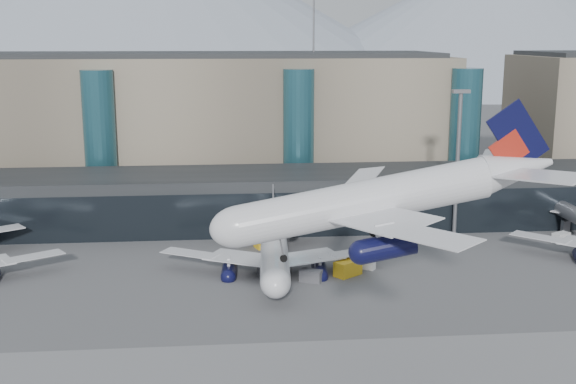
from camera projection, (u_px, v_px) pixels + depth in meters
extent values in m
plane|color=#515154|center=(324.00, 360.00, 78.42)|extent=(900.00, 900.00, 0.00)
cube|color=black|center=(281.00, 198.00, 133.80)|extent=(170.00, 18.00, 10.00)
cube|color=black|center=(285.00, 215.00, 125.36)|extent=(170.00, 0.40, 8.00)
cylinder|color=slate|center=(286.00, 217.00, 123.27)|extent=(2.80, 14.00, 2.80)
cube|color=slate|center=(286.00, 234.00, 123.91)|extent=(1.20, 1.20, 2.40)
cylinder|color=slate|center=(567.00, 211.00, 127.75)|extent=(2.80, 14.00, 2.80)
cube|color=slate|center=(565.00, 227.00, 128.39)|extent=(1.20, 1.20, 2.40)
cube|color=gray|center=(157.00, 125.00, 160.58)|extent=(130.00, 30.00, 30.00)
cube|color=black|center=(154.00, 55.00, 157.30)|extent=(123.50, 28.00, 1.00)
cylinder|color=#225260|center=(100.00, 141.00, 144.33)|extent=(6.40, 6.40, 28.00)
cylinder|color=#225260|center=(299.00, 138.00, 147.91)|extent=(6.40, 6.40, 28.00)
cylinder|color=#225260|center=(464.00, 136.00, 151.05)|extent=(6.40, 6.40, 28.00)
cylinder|color=slate|center=(314.00, 20.00, 158.84)|extent=(0.40, 0.40, 16.00)
cone|color=gray|center=(137.00, 1.00, 431.18)|extent=(400.00, 400.00, 110.00)
cone|color=gray|center=(492.00, 23.00, 453.55)|extent=(340.00, 340.00, 85.00)
cylinder|color=slate|center=(457.00, 165.00, 125.17)|extent=(0.70, 0.70, 25.00)
cube|color=slate|center=(461.00, 91.00, 122.46)|extent=(3.00, 1.20, 0.60)
cylinder|color=silver|center=(383.00, 185.00, 66.71)|extent=(23.54, 4.45, 3.89)
ellipsoid|color=silver|center=(256.00, 188.00, 65.38)|extent=(5.53, 4.02, 3.89)
cone|color=silver|center=(538.00, 179.00, 68.37)|extent=(6.79, 4.05, 3.89)
cube|color=silver|center=(428.00, 213.00, 58.91)|extent=(12.55, 17.54, 0.19)
cylinder|color=black|center=(404.00, 230.00, 61.12)|extent=(4.74, 2.25, 2.14)
cube|color=silver|center=(562.00, 187.00, 63.78)|extent=(7.19, 9.23, 0.16)
cube|color=silver|center=(379.00, 174.00, 75.16)|extent=(11.93, 17.63, 0.19)
cylinder|color=black|center=(370.00, 197.00, 73.48)|extent=(4.74, 2.25, 2.14)
cube|color=silver|center=(517.00, 168.00, 72.89)|extent=(6.90, 9.29, 0.16)
cube|color=black|center=(544.00, 147.00, 67.75)|extent=(5.81, 0.37, 6.84)
cube|color=#AD2215|center=(533.00, 159.00, 67.89)|extent=(3.89, 0.37, 3.74)
cylinder|color=slate|center=(295.00, 214.00, 66.32)|extent=(0.16, 0.16, 3.11)
cylinder|color=black|center=(295.00, 228.00, 66.60)|extent=(0.70, 0.26, 0.69)
cylinder|color=black|center=(399.00, 232.00, 65.38)|extent=(0.89, 0.37, 0.89)
cylinder|color=black|center=(386.00, 219.00, 69.91)|extent=(0.89, 0.37, 0.89)
cube|color=silver|center=(7.00, 248.00, 106.62)|extent=(17.74, 14.05, 0.20)
cylinder|color=silver|center=(274.00, 242.00, 107.34)|extent=(5.58, 24.80, 4.08)
ellipsoid|color=silver|center=(275.00, 268.00, 95.33)|extent=(4.42, 5.95, 4.08)
cone|color=silver|center=(273.00, 215.00, 122.74)|extent=(4.50, 7.26, 4.08)
cube|color=silver|center=(332.00, 242.00, 109.46)|extent=(18.53, 11.99, 0.20)
cylinder|color=black|center=(319.00, 258.00, 108.46)|extent=(2.54, 5.05, 2.24)
cube|color=silver|center=(302.00, 213.00, 122.84)|extent=(9.77, 6.98, 0.16)
cube|color=silver|center=(216.00, 243.00, 108.94)|extent=(18.29, 13.64, 0.20)
cylinder|color=black|center=(230.00, 259.00, 108.07)|extent=(2.54, 5.05, 2.24)
cube|color=silver|center=(244.00, 214.00, 122.55)|extent=(9.62, 7.77, 0.16)
cube|color=slate|center=(273.00, 195.00, 122.39)|extent=(0.62, 6.09, 7.17)
cube|color=silver|center=(273.00, 204.00, 121.62)|extent=(0.54, 4.08, 3.92)
cylinder|color=slate|center=(275.00, 277.00, 99.49)|extent=(0.17, 0.17, 3.26)
cylinder|color=black|center=(275.00, 287.00, 99.80)|extent=(0.30, 0.74, 0.72)
cylinder|color=black|center=(290.00, 265.00, 109.31)|extent=(0.42, 0.95, 0.93)
cylinder|color=black|center=(258.00, 266.00, 109.16)|extent=(0.42, 0.95, 0.93)
cube|color=silver|center=(566.00, 229.00, 116.21)|extent=(17.52, 17.05, 0.21)
cube|color=gold|center=(260.00, 244.00, 119.62)|extent=(2.15, 2.72, 1.37)
cube|color=#4F4F55|center=(311.00, 276.00, 103.34)|extent=(3.51, 2.83, 1.73)
cube|color=silver|center=(561.00, 238.00, 122.86)|extent=(3.44, 2.85, 1.73)
cube|color=silver|center=(368.00, 265.00, 108.95)|extent=(2.43, 2.22, 1.23)
cube|color=gold|center=(348.00, 268.00, 105.94)|extent=(4.53, 4.16, 2.25)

